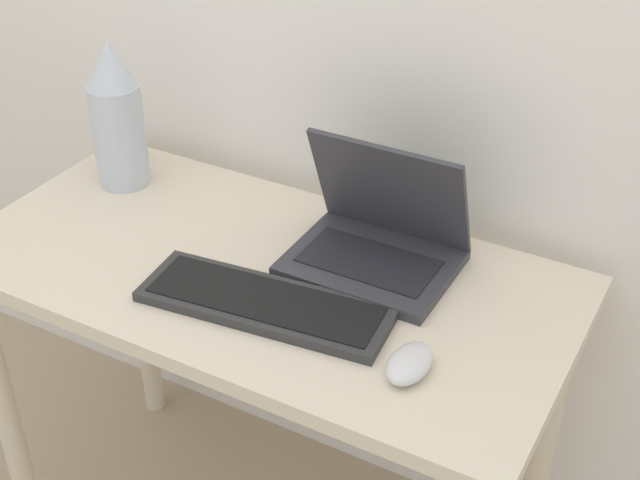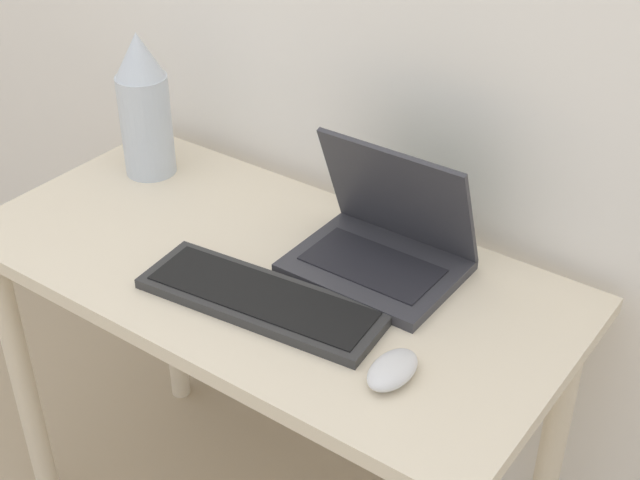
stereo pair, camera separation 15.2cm
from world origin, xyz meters
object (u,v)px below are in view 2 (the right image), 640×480
Objects in this scene: laptop at (383,242)px; keyboard at (262,299)px; vase at (144,106)px; mouse at (392,370)px.

laptop is 0.65× the size of keyboard.
laptop reaches higher than keyboard.
vase is at bearing 154.98° from keyboard.
mouse is at bearing -18.52° from vase.
laptop is 0.25m from keyboard.
vase is at bearing 179.08° from laptop.
laptop reaches higher than mouse.
mouse is 0.34× the size of vase.
laptop is 0.31m from mouse.
laptop is 0.94× the size of vase.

